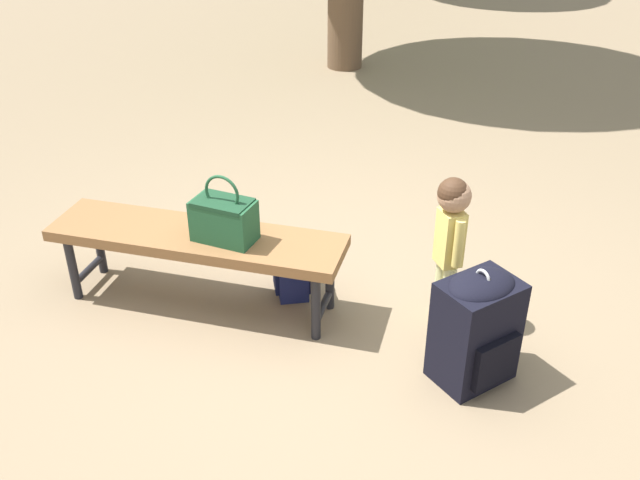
{
  "coord_description": "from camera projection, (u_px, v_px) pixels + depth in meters",
  "views": [
    {
      "loc": [
        1.31,
        -2.81,
        2.33
      ],
      "look_at": [
        -0.04,
        0.07,
        0.45
      ],
      "focal_mm": 39.84,
      "sensor_mm": 36.0,
      "label": 1
    }
  ],
  "objects": [
    {
      "name": "handbag",
      "position": [
        224.0,
        218.0,
        3.64
      ],
      "size": [
        0.33,
        0.19,
        0.37
      ],
      "color": "#1E4C2D",
      "rests_on": "park_bench"
    },
    {
      "name": "backpack_small",
      "position": [
        292.0,
        265.0,
        3.98
      ],
      "size": [
        0.26,
        0.27,
        0.37
      ],
      "color": "#191E4C",
      "rests_on": "ground"
    },
    {
      "name": "park_bench",
      "position": [
        197.0,
        242.0,
        3.79
      ],
      "size": [
        1.64,
        0.67,
        0.45
      ],
      "color": "brown",
      "rests_on": "ground"
    },
    {
      "name": "child_standing",
      "position": [
        451.0,
        229.0,
        3.58
      ],
      "size": [
        0.18,
        0.18,
        0.84
      ],
      "color": "#CCCC8C",
      "rests_on": "ground"
    },
    {
      "name": "ground_plane",
      "position": [
        320.0,
        319.0,
        3.85
      ],
      "size": [
        40.0,
        40.0,
        0.0
      ],
      "primitive_type": "plane",
      "color": "#7F6B51",
      "rests_on": "ground"
    },
    {
      "name": "backpack_large",
      "position": [
        476.0,
        325.0,
        3.31
      ],
      "size": [
        0.42,
        0.45,
        0.61
      ],
      "color": "black",
      "rests_on": "ground"
    }
  ]
}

